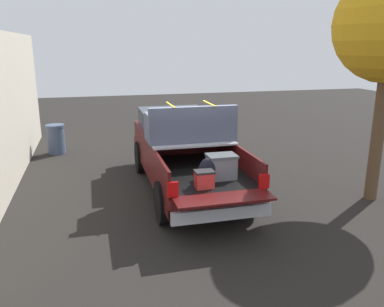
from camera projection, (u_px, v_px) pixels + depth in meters
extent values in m
plane|color=black|center=(186.00, 189.00, 9.95)|extent=(40.00, 40.00, 0.00)
cube|color=#470F0F|center=(186.00, 165.00, 9.78)|extent=(5.50, 1.92, 0.43)
cube|color=black|center=(199.00, 171.00, 8.60)|extent=(2.80, 1.80, 0.04)
cube|color=#470F0F|center=(156.00, 164.00, 8.31)|extent=(2.80, 0.06, 0.50)
cube|color=#470F0F|center=(239.00, 158.00, 8.77)|extent=(2.80, 0.06, 0.50)
cube|color=#470F0F|center=(184.00, 146.00, 9.82)|extent=(0.06, 1.80, 0.50)
cube|color=#470F0F|center=(224.00, 199.00, 7.04)|extent=(0.55, 1.80, 0.04)
cube|color=#B2B2B7|center=(190.00, 140.00, 9.19)|extent=(1.25, 1.92, 0.04)
cube|color=#470F0F|center=(174.00, 135.00, 10.92)|extent=(2.30, 1.92, 0.50)
cube|color=#2D3842|center=(175.00, 119.00, 10.70)|extent=(1.94, 1.76, 0.45)
cube|color=#470F0F|center=(165.00, 128.00, 12.20)|extent=(0.40, 1.82, 0.38)
cube|color=#B2B2B7|center=(221.00, 212.00, 7.27)|extent=(0.24, 1.92, 0.24)
cube|color=red|center=(173.00, 190.00, 7.02)|extent=(0.06, 0.20, 0.28)
cube|color=red|center=(264.00, 181.00, 7.45)|extent=(0.06, 0.20, 0.28)
cylinder|color=black|center=(141.00, 157.00, 11.25)|extent=(0.88, 0.30, 0.88)
cylinder|color=black|center=(201.00, 153.00, 11.68)|extent=(0.88, 0.30, 0.88)
cylinder|color=black|center=(164.00, 202.00, 7.99)|extent=(0.88, 0.30, 0.88)
cylinder|color=black|center=(246.00, 194.00, 8.41)|extent=(0.88, 0.30, 0.88)
cube|color=slate|center=(221.00, 168.00, 7.99)|extent=(0.40, 0.55, 0.45)
cube|color=#505359|center=(222.00, 156.00, 7.92)|extent=(0.44, 0.59, 0.05)
ellipsoid|color=black|center=(207.00, 170.00, 7.75)|extent=(0.20, 0.35, 0.49)
ellipsoid|color=black|center=(209.00, 176.00, 7.66)|extent=(0.09, 0.25, 0.22)
cube|color=red|center=(204.00, 180.00, 7.48)|extent=(0.26, 0.34, 0.30)
cube|color=#262628|center=(204.00, 172.00, 7.43)|extent=(0.28, 0.36, 0.04)
cube|color=#4C5166|center=(190.00, 131.00, 9.13)|extent=(0.82, 2.01, 0.42)
cube|color=#4C5166|center=(194.00, 116.00, 8.72)|extent=(0.16, 2.01, 0.40)
cube|color=#4C5166|center=(150.00, 118.00, 8.87)|extent=(0.58, 0.20, 0.22)
cube|color=#4C5166|center=(227.00, 115.00, 9.31)|extent=(0.58, 0.20, 0.22)
cube|color=yellow|center=(171.00, 105.00, 8.86)|extent=(0.92, 0.03, 0.02)
cube|color=yellow|center=(209.00, 103.00, 9.08)|extent=(0.92, 0.03, 0.02)
cube|color=beige|center=(3.00, 111.00, 9.89)|extent=(11.27, 0.36, 3.86)
cylinder|color=brown|center=(378.00, 133.00, 8.96)|extent=(0.28, 0.28, 3.18)
cylinder|color=#3F4C66|center=(56.00, 140.00, 13.16)|extent=(0.56, 0.56, 0.90)
cylinder|color=#3F4C66|center=(55.00, 126.00, 13.03)|extent=(0.60, 0.60, 0.08)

